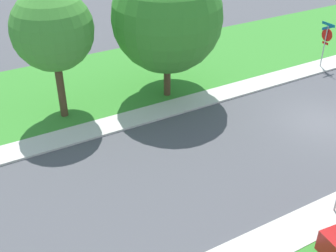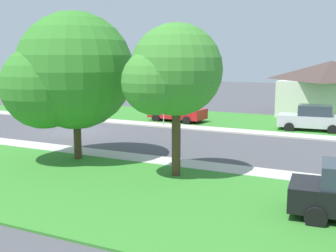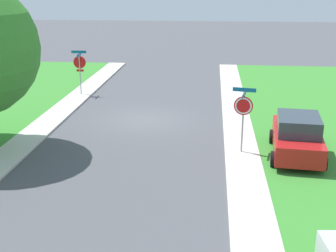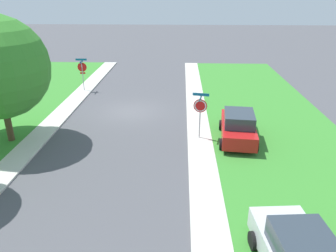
{
  "view_description": "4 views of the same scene",
  "coord_description": "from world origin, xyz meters",
  "views": [
    {
      "loc": [
        -11.67,
        15.12,
        10.68
      ],
      "look_at": [
        1.37,
        7.69,
        1.4
      ],
      "focal_mm": 45.95,
      "sensor_mm": 36.0,
      "label": 1
    },
    {
      "loc": [
        21.64,
        17.44,
        4.86
      ],
      "look_at": [
        2.79,
        8.29,
        1.4
      ],
      "focal_mm": 44.4,
      "sensor_mm": 36.0,
      "label": 2
    },
    {
      "loc": [
        -3.38,
        21.93,
        6.77
      ],
      "look_at": [
        -1.74,
        5.25,
        1.4
      ],
      "focal_mm": 48.53,
      "sensor_mm": 36.0,
      "label": 3
    },
    {
      "loc": [
        -3.57,
        21.32,
        8.04
      ],
      "look_at": [
        -2.92,
        5.77,
        1.4
      ],
      "focal_mm": 34.5,
      "sensor_mm": 36.0,
      "label": 4
    }
  ],
  "objects": [
    {
      "name": "lawn_west",
      "position": [
        -9.4,
        12.0,
        0.04
      ],
      "size": [
        8.0,
        56.0,
        0.08
      ],
      "primitive_type": "cube",
      "color": "#38842D",
      "rests_on": "ground"
    },
    {
      "name": "car_silver_kerbside_mid",
      "position": [
        -7.09,
        14.16,
        0.87
      ],
      "size": [
        2.32,
        4.44,
        1.76
      ],
      "color": "silver",
      "rests_on": "ground"
    },
    {
      "name": "sidewalk_east",
      "position": [
        4.7,
        12.0,
        0.05
      ],
      "size": [
        1.4,
        56.0,
        0.1
      ],
      "primitive_type": "cube",
      "color": "beige",
      "rests_on": "ground"
    },
    {
      "name": "ground_plane",
      "position": [
        0.0,
        0.0,
        0.0
      ],
      "size": [
        120.0,
        120.0,
        0.0
      ],
      "primitive_type": "plane",
      "color": "#4C4C51"
    },
    {
      "name": "tree_across_left",
      "position": [
        6.83,
        10.38,
        4.25
      ],
      "size": [
        3.95,
        3.67,
        6.22
      ],
      "color": "#4C3823",
      "rests_on": "ground"
    },
    {
      "name": "tree_sidewalk_mid",
      "position": [
        6.36,
        4.87,
        4.08
      ],
      "size": [
        5.85,
        5.44,
        6.98
      ],
      "color": "#4C3823",
      "rests_on": "ground"
    },
    {
      "name": "stop_sign_far_corner",
      "position": [
        -4.66,
        4.35,
        1.89
      ],
      "size": [
        0.91,
        0.91,
        2.77
      ],
      "color": "#9E9EA3",
      "rests_on": "ground"
    },
    {
      "name": "sidewalk_west",
      "position": [
        -4.7,
        12.0,
        0.05
      ],
      "size": [
        1.4,
        56.0,
        0.1
      ],
      "primitive_type": "cube",
      "color": "beige",
      "rests_on": "ground"
    },
    {
      "name": "house_left_setback",
      "position": [
        -16.32,
        14.41,
        2.38
      ],
      "size": [
        9.35,
        8.21,
        4.6
      ],
      "color": "silver",
      "rests_on": "ground"
    },
    {
      "name": "car_red_across_road",
      "position": [
        -6.83,
        4.45,
        0.87
      ],
      "size": [
        2.36,
        4.46,
        1.76
      ],
      "color": "red",
      "rests_on": "ground"
    },
    {
      "name": "lawn_east",
      "position": [
        9.4,
        12.0,
        0.04
      ],
      "size": [
        8.0,
        56.0,
        0.08
      ],
      "primitive_type": "cube",
      "color": "#38842D",
      "rests_on": "ground"
    }
  ]
}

